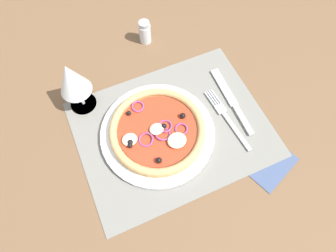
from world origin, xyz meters
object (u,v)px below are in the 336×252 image
Objects in this scene: pizza at (157,129)px; knife at (231,100)px; fork at (226,116)px; pepper_shaker at (145,32)px; plate at (157,132)px; napkin at (267,161)px; wine_glass at (72,80)px.

pizza is 20.40cm from knife.
pepper_shaker is at bearing 11.48° from fork.
knife is at bearing 2.26° from plate.
napkin is at bearing -38.92° from pizza.
pepper_shaker is (-8.63, 30.20, 2.63)cm from fork.
plate is at bearing 94.12° from knife.
wine_glass is at bearing 55.55° from fork.
pizza is 1.97× the size of napkin.
napkin is 45.39cm from pepper_shaker.
pepper_shaker is at bearing 105.02° from napkin.
wine_glass is at bearing 132.04° from pizza.
pepper_shaker is (-11.73, 43.74, 3.07)cm from napkin.
pepper_shaker is (8.18, 27.66, 0.60)cm from pizza.
fork is 36.19cm from wine_glass.
wine_glass reaches higher than plate.
pizza is at bearing -102.80° from plate.
fork is 0.90× the size of knife.
pizza is 21.42cm from wine_glass.
napkin is at bearing -171.53° from fork.
knife is 1.80× the size of napkin.
knife is at bearing 88.76° from napkin.
wine_glass reaches higher than knife.
napkin is at bearing -39.09° from plate.
pizza is 1.21× the size of fork.
plate is at bearing -106.48° from pepper_shaker.
wine_glass is 26.02cm from pepper_shaker.
plate is at bearing 140.91° from napkin.
pizza is 1.47× the size of wine_glass.
fork is 4.88cm from knife.
plate reaches higher than fork.
fork is 2.70× the size of pepper_shaker.
plate reaches higher than knife.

